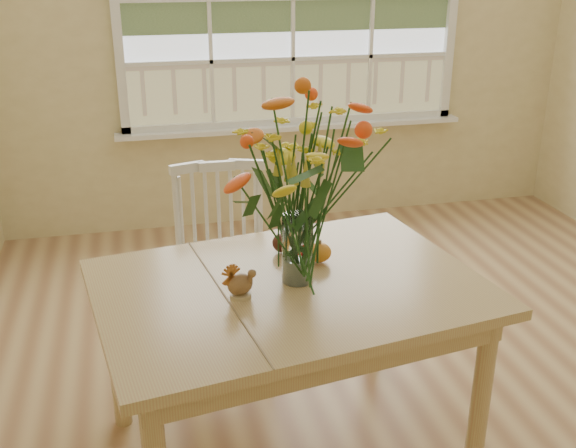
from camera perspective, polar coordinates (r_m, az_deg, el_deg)
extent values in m
cube|color=#9D704C|center=(3.10, 10.28, -14.41)|extent=(4.00, 4.50, 0.01)
cube|color=#D4C287|center=(4.66, 0.31, 16.30)|extent=(4.00, 0.02, 2.70)
cube|color=white|center=(4.71, 0.49, 8.20)|extent=(2.42, 0.12, 0.03)
cube|color=tan|center=(2.42, 0.11, -5.44)|extent=(1.48, 1.16, 0.04)
cube|color=tan|center=(2.46, 0.11, -6.89)|extent=(1.35, 1.02, 0.10)
cylinder|color=tan|center=(2.81, -14.33, -10.45)|extent=(0.07, 0.07, 0.68)
cylinder|color=tan|center=(2.59, 16.03, -13.83)|extent=(0.07, 0.07, 0.68)
cylinder|color=tan|center=(3.13, 7.36, -6.32)|extent=(0.07, 0.07, 0.68)
cube|color=white|center=(3.10, -5.35, -4.55)|extent=(0.43, 0.42, 0.05)
cube|color=white|center=(3.15, -5.87, 0.70)|extent=(0.43, 0.05, 0.48)
cylinder|color=white|center=(3.07, -7.93, -9.89)|extent=(0.03, 0.03, 0.42)
cylinder|color=white|center=(3.34, -8.36, -7.11)|extent=(0.03, 0.03, 0.42)
cylinder|color=white|center=(3.10, -1.78, -9.31)|extent=(0.03, 0.03, 0.42)
cylinder|color=white|center=(3.36, -2.73, -6.61)|extent=(0.03, 0.03, 0.42)
cylinder|color=white|center=(2.38, 0.81, -2.09)|extent=(0.11, 0.11, 0.25)
ellipsoid|color=#C36917|center=(2.56, 2.65, -2.49)|extent=(0.09, 0.09, 0.07)
cylinder|color=#CCB78C|center=(2.33, -4.04, -6.01)|extent=(0.07, 0.07, 0.01)
ellipsoid|color=brown|center=(2.31, -4.07, -5.11)|extent=(0.11, 0.10, 0.08)
ellipsoid|color=#38160F|center=(2.63, -0.45, -1.68)|extent=(0.08, 0.08, 0.07)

